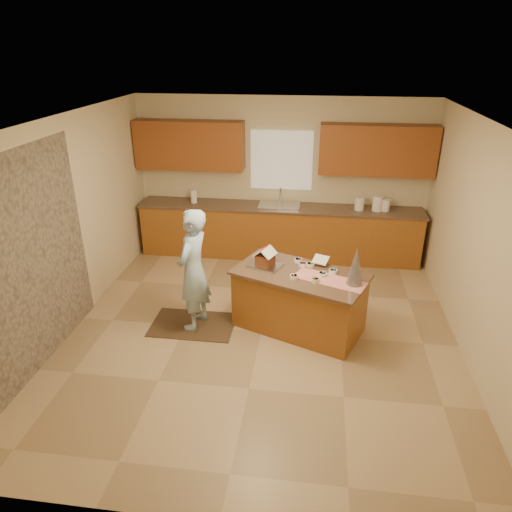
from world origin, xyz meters
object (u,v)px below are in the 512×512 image
at_px(tinsel_tree, 356,266).
at_px(boy, 193,270).
at_px(island_base, 299,302).
at_px(gingerbread_house, 265,258).

xyz_separation_m(tinsel_tree, boy, (-2.02, 0.08, -0.23)).
height_order(island_base, gingerbread_house, gingerbread_house).
distance_m(island_base, tinsel_tree, 0.96).
height_order(island_base, boy, boy).
xyz_separation_m(island_base, boy, (-1.36, -0.13, 0.44)).
relative_size(tinsel_tree, gingerbread_house, 1.52).
bearing_deg(gingerbread_house, boy, -162.90).
bearing_deg(island_base, tinsel_tree, 3.67).
xyz_separation_m(island_base, gingerbread_house, (-0.47, 0.14, 0.54)).
bearing_deg(island_base, gingerbread_house, -174.81).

